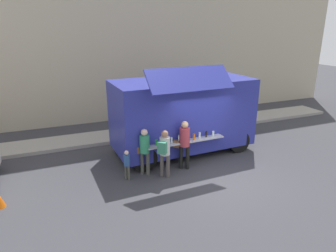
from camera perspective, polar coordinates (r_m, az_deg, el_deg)
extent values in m
plane|color=#38383D|center=(10.63, 9.60, -9.39)|extent=(60.00, 60.00, 0.00)
cube|color=#9E998E|center=(13.94, -17.12, -2.76)|extent=(28.00, 1.60, 0.15)
cube|color=#B7AB90|center=(17.06, -16.72, 18.37)|extent=(32.00, 2.40, 10.25)
cube|color=#2B3197|center=(12.01, 2.81, 2.51)|extent=(5.55, 2.59, 2.66)
cube|color=#2B3197|center=(10.04, 4.28, 8.85)|extent=(3.04, 0.91, 0.73)
cube|color=black|center=(10.71, 2.99, 2.31)|extent=(2.86, 0.20, 1.20)
cube|color=#B7B7BC|center=(10.84, 3.43, -2.92)|extent=(3.02, 0.45, 0.05)
cylinder|color=green|center=(10.36, -2.23, -3.13)|extent=(0.06, 0.06, 0.22)
cylinder|color=silver|center=(10.45, -0.65, -2.83)|extent=(0.07, 0.07, 0.24)
cylinder|color=silver|center=(10.59, 0.67, -2.68)|extent=(0.07, 0.07, 0.19)
cylinder|color=white|center=(10.66, 2.09, -2.38)|extent=(0.07, 0.07, 0.25)
cylinder|color=green|center=(10.81, 3.40, -2.16)|extent=(0.08, 0.08, 0.24)
cylinder|color=orange|center=(10.87, 4.96, -2.06)|extent=(0.08, 0.08, 0.24)
cylinder|color=silver|center=(11.04, 6.01, -1.79)|extent=(0.08, 0.08, 0.23)
cylinder|color=black|center=(11.21, 7.27, -1.53)|extent=(0.06, 0.06, 0.23)
cylinder|color=white|center=(11.33, 8.56, -1.44)|extent=(0.08, 0.08, 0.20)
cube|color=black|center=(13.30, 13.26, 5.74)|extent=(0.15, 2.04, 1.17)
cylinder|color=black|center=(14.20, 8.14, -0.12)|extent=(0.90, 0.28, 0.90)
cylinder|color=black|center=(12.59, 13.22, -2.87)|extent=(0.90, 0.28, 0.90)
cylinder|color=black|center=(12.59, -7.77, -2.54)|extent=(0.90, 0.28, 0.90)
cylinder|color=black|center=(10.75, -4.49, -6.20)|extent=(0.90, 0.28, 0.90)
cylinder|color=#2D6138|center=(16.03, 11.45, 2.12)|extent=(0.60, 0.60, 1.04)
cylinder|color=black|center=(10.88, 2.48, -5.88)|extent=(0.14, 0.14, 0.88)
cylinder|color=black|center=(10.85, 3.72, -5.97)|extent=(0.14, 0.14, 0.88)
cylinder|color=#A83844|center=(10.57, 3.17, -2.09)|extent=(0.37, 0.37, 0.67)
sphere|color=#E2B082|center=(10.42, 3.21, 0.26)|extent=(0.25, 0.25, 0.25)
cube|color=brown|center=(10.71, 1.60, -3.42)|extent=(0.26, 0.24, 0.26)
cylinder|color=#4F4744|center=(10.33, -1.17, -7.42)|extent=(0.13, 0.13, 0.82)
cylinder|color=#4F4744|center=(10.26, 0.00, -7.60)|extent=(0.13, 0.13, 0.82)
cylinder|color=beige|center=(10.00, -0.60, -3.78)|extent=(0.34, 0.34, 0.62)
sphere|color=#9B6B52|center=(9.85, -0.61, -1.48)|extent=(0.23, 0.23, 0.23)
cube|color=#357F61|center=(9.76, -1.12, -4.16)|extent=(0.33, 0.32, 0.40)
cylinder|color=#484841|center=(10.53, -4.91, -6.98)|extent=(0.13, 0.13, 0.82)
cylinder|color=#484841|center=(10.44, -3.83, -7.19)|extent=(0.13, 0.13, 0.82)
cylinder|color=#308A60|center=(10.20, -4.47, -3.45)|extent=(0.34, 0.34, 0.62)
sphere|color=beige|center=(10.05, -4.53, -1.21)|extent=(0.23, 0.23, 0.23)
cube|color=brown|center=(10.42, -5.76, -4.55)|extent=(0.24, 0.24, 0.24)
cylinder|color=#484A40|center=(10.33, -7.99, -8.59)|extent=(0.08, 0.08, 0.51)
cylinder|color=#484A40|center=(10.24, -7.45, -8.81)|extent=(0.08, 0.08, 0.51)
cylinder|color=#2B4F8C|center=(10.09, -7.83, -6.42)|extent=(0.21, 0.21, 0.39)
sphere|color=beige|center=(9.98, -7.90, -5.03)|extent=(0.14, 0.14, 0.14)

